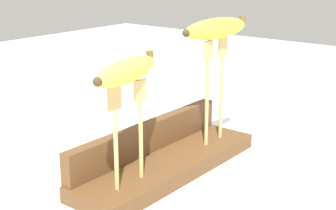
{
  "coord_description": "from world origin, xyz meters",
  "views": [
    {
      "loc": [
        -0.67,
        -0.53,
        0.38
      ],
      "look_at": [
        0.0,
        0.0,
        0.13
      ],
      "focal_mm": 53.73,
      "sensor_mm": 36.0,
      "label": 1
    }
  ],
  "objects_px": {
    "banana_chunk_near": "(143,138)",
    "fork_stand_right": "(215,82)",
    "banana_raised_right": "(216,29)",
    "fork_fallen_far": "(155,116)",
    "fork_stand_left": "(128,124)",
    "banana_raised_left": "(127,71)"
  },
  "relations": [
    {
      "from": "fork_fallen_far",
      "to": "banana_chunk_near",
      "type": "relative_size",
      "value": 2.58
    },
    {
      "from": "fork_fallen_far",
      "to": "banana_chunk_near",
      "type": "bearing_deg",
      "value": -147.73
    },
    {
      "from": "fork_stand_left",
      "to": "banana_chunk_near",
      "type": "relative_size",
      "value": 3.08
    },
    {
      "from": "fork_stand_right",
      "to": "banana_raised_right",
      "type": "xyz_separation_m",
      "value": [
        -0.0,
        0.0,
        0.1
      ]
    },
    {
      "from": "fork_stand_left",
      "to": "banana_raised_right",
      "type": "bearing_deg",
      "value": 0.0
    },
    {
      "from": "fork_stand_left",
      "to": "banana_chunk_near",
      "type": "distance_m",
      "value": 0.26
    },
    {
      "from": "banana_chunk_near",
      "to": "banana_raised_left",
      "type": "bearing_deg",
      "value": -144.39
    },
    {
      "from": "fork_stand_right",
      "to": "banana_raised_left",
      "type": "relative_size",
      "value": 1.22
    },
    {
      "from": "fork_stand_right",
      "to": "banana_raised_left",
      "type": "height_order",
      "value": "banana_raised_left"
    },
    {
      "from": "fork_stand_left",
      "to": "banana_raised_right",
      "type": "xyz_separation_m",
      "value": [
        0.25,
        0.0,
        0.12
      ]
    },
    {
      "from": "fork_stand_right",
      "to": "banana_chunk_near",
      "type": "height_order",
      "value": "fork_stand_right"
    },
    {
      "from": "banana_raised_left",
      "to": "banana_chunk_near",
      "type": "height_order",
      "value": "banana_raised_left"
    },
    {
      "from": "banana_raised_right",
      "to": "fork_fallen_far",
      "type": "bearing_deg",
      "value": 65.42
    },
    {
      "from": "banana_raised_right",
      "to": "fork_fallen_far",
      "type": "relative_size",
      "value": 1.24
    },
    {
      "from": "fork_stand_right",
      "to": "fork_stand_left",
      "type": "bearing_deg",
      "value": 180.0
    },
    {
      "from": "fork_stand_right",
      "to": "banana_raised_left",
      "type": "xyz_separation_m",
      "value": [
        -0.25,
        -0.0,
        0.07
      ]
    },
    {
      "from": "fork_fallen_far",
      "to": "banana_raised_left",
      "type": "bearing_deg",
      "value": -145.9
    },
    {
      "from": "fork_stand_left",
      "to": "banana_raised_right",
      "type": "distance_m",
      "value": 0.27
    },
    {
      "from": "banana_chunk_near",
      "to": "fork_stand_right",
      "type": "bearing_deg",
      "value": -68.16
    },
    {
      "from": "banana_raised_left",
      "to": "fork_fallen_far",
      "type": "relative_size",
      "value": 1.2
    },
    {
      "from": "fork_stand_left",
      "to": "banana_raised_left",
      "type": "height_order",
      "value": "banana_raised_left"
    },
    {
      "from": "fork_stand_right",
      "to": "banana_chunk_near",
      "type": "bearing_deg",
      "value": 111.84
    }
  ]
}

